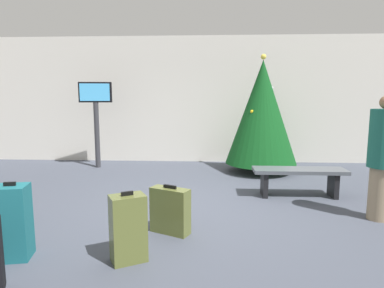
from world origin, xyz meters
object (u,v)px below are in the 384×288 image
(waiting_bench, at_px, (299,176))
(suitcase_4, at_px, (170,211))
(suitcase_3, at_px, (128,228))
(holiday_tree, at_px, (262,112))
(suitcase_0, at_px, (13,222))
(flight_info_kiosk, at_px, (96,110))
(traveller_0, at_px, (382,156))

(waiting_bench, xyz_separation_m, suitcase_4, (-2.00, -1.64, -0.08))
(suitcase_3, bearing_deg, holiday_tree, 64.88)
(suitcase_0, height_order, suitcase_4, suitcase_0)
(holiday_tree, bearing_deg, flight_info_kiosk, 175.56)
(holiday_tree, xyz_separation_m, suitcase_4, (-1.64, -3.49, -1.06))
(flight_info_kiosk, distance_m, waiting_bench, 4.82)
(waiting_bench, bearing_deg, suitcase_4, -140.76)
(traveller_0, bearing_deg, waiting_bench, 128.46)
(flight_info_kiosk, relative_size, suitcase_3, 2.74)
(traveller_0, relative_size, suitcase_0, 2.07)
(holiday_tree, xyz_separation_m, flight_info_kiosk, (-3.83, 0.30, 0.03))
(waiting_bench, xyz_separation_m, suitcase_0, (-3.56, -2.38, 0.03))
(suitcase_0, relative_size, suitcase_3, 1.11)
(suitcase_3, distance_m, suitcase_4, 0.82)
(flight_info_kiosk, bearing_deg, waiting_bench, -27.11)
(waiting_bench, bearing_deg, suitcase_0, -146.22)
(traveller_0, distance_m, suitcase_4, 2.95)
(holiday_tree, relative_size, suitcase_4, 4.26)
(traveller_0, bearing_deg, holiday_tree, 112.33)
(suitcase_3, xyz_separation_m, suitcase_4, (0.34, 0.74, -0.06))
(flight_info_kiosk, distance_m, suitcase_3, 4.99)
(flight_info_kiosk, height_order, suitcase_3, flight_info_kiosk)
(flight_info_kiosk, xyz_separation_m, suitcase_3, (1.85, -4.52, -1.02))
(suitcase_0, bearing_deg, flight_info_kiosk, 98.04)
(suitcase_0, bearing_deg, suitcase_3, 0.31)
(traveller_0, distance_m, suitcase_0, 4.61)
(holiday_tree, xyz_separation_m, waiting_bench, (0.37, -1.85, -0.98))
(suitcase_4, bearing_deg, waiting_bench, 39.24)
(suitcase_4, bearing_deg, flight_info_kiosk, 120.12)
(traveller_0, height_order, suitcase_0, traveller_0)
(holiday_tree, height_order, waiting_bench, holiday_tree)
(waiting_bench, height_order, suitcase_4, suitcase_4)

